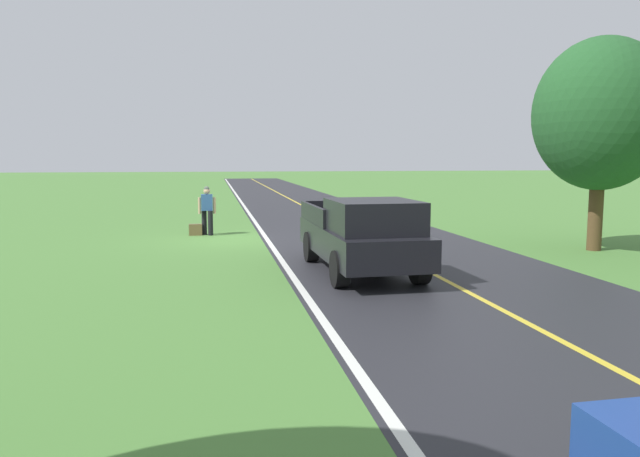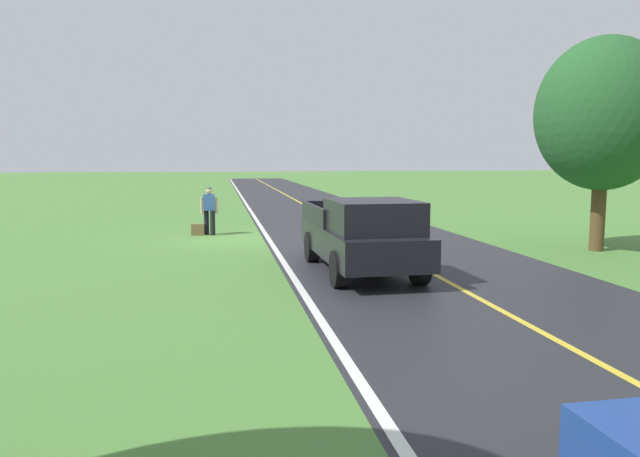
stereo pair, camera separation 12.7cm
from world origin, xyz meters
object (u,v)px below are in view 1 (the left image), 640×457
Objects in this scene: tree_far_side_near at (601,115)px; suitcase_carried at (196,230)px; pickup_truck_passing at (363,233)px; hitchhiker_walking at (207,208)px.

suitcase_carried is at bearing -25.52° from tree_far_side_near.
pickup_truck_passing reaches higher than suitcase_carried.
tree_far_side_near reaches higher than hitchhiker_walking.
tree_far_side_near reaches higher than suitcase_carried.
pickup_truck_passing is at bearing 27.20° from suitcase_carried.
hitchhiker_walking is at bearing -65.25° from pickup_truck_passing.
hitchhiker_walking is at bearing 100.86° from suitcase_carried.
hitchhiker_walking is 13.14m from tree_far_side_near.
hitchhiker_walking is 8.83m from pickup_truck_passing.
pickup_truck_passing is 8.61m from tree_far_side_near.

